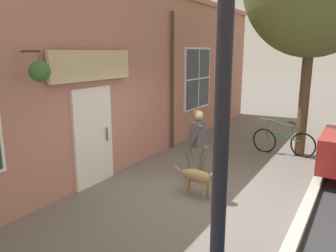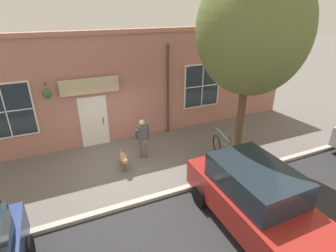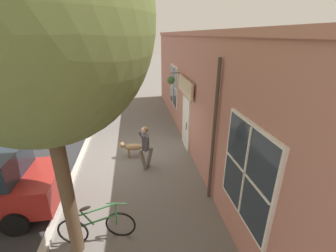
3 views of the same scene
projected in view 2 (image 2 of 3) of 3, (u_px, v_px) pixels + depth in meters
name	position (u px, v px, depth m)	size (l,w,h in m)	color
ground_plane	(125.00, 167.00, 9.45)	(90.00, 90.00, 0.00)	#66605B
storefront_facade	(106.00, 89.00, 10.44)	(0.95, 18.00, 4.51)	#B27566
pedestrian_walking	(142.00, 135.00, 9.70)	(0.54, 0.58, 1.58)	#6B665B
dog_on_leash	(124.00, 159.00, 9.20)	(1.12, 0.33, 0.64)	#997A51
street_tree_by_curb	(250.00, 32.00, 7.92)	(3.63, 3.27, 6.65)	brown
leaning_bicycle	(225.00, 149.00, 9.91)	(1.74, 0.22, 1.01)	black
parked_car_mid_block	(257.00, 200.00, 6.58)	(4.31, 1.96, 1.75)	maroon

